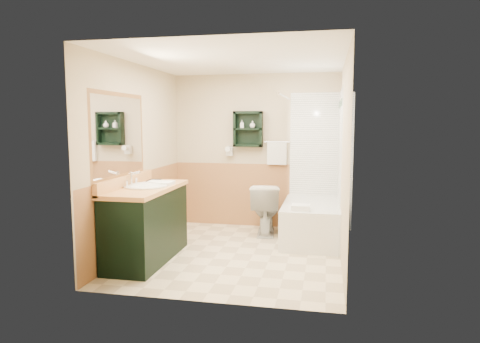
# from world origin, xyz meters

# --- Properties ---
(floor) EXTENTS (3.00, 3.00, 0.00)m
(floor) POSITION_xyz_m (0.00, 0.00, 0.00)
(floor) COLOR beige
(floor) RESTS_ON ground
(back_wall) EXTENTS (2.60, 0.04, 2.40)m
(back_wall) POSITION_xyz_m (0.00, 1.52, 1.20)
(back_wall) COLOR beige
(back_wall) RESTS_ON ground
(left_wall) EXTENTS (0.04, 3.00, 2.40)m
(left_wall) POSITION_xyz_m (-1.32, 0.00, 1.20)
(left_wall) COLOR beige
(left_wall) RESTS_ON ground
(right_wall) EXTENTS (0.04, 3.00, 2.40)m
(right_wall) POSITION_xyz_m (1.32, 0.00, 1.20)
(right_wall) COLOR beige
(right_wall) RESTS_ON ground
(ceiling) EXTENTS (2.60, 3.00, 0.04)m
(ceiling) POSITION_xyz_m (0.00, 0.00, 2.42)
(ceiling) COLOR white
(ceiling) RESTS_ON back_wall
(wainscot_left) EXTENTS (2.98, 2.98, 1.00)m
(wainscot_left) POSITION_xyz_m (-1.29, 0.00, 0.50)
(wainscot_left) COLOR #C0824E
(wainscot_left) RESTS_ON left_wall
(wainscot_back) EXTENTS (2.58, 2.58, 1.00)m
(wainscot_back) POSITION_xyz_m (0.00, 1.49, 0.50)
(wainscot_back) COLOR #C0824E
(wainscot_back) RESTS_ON back_wall
(mirror_frame) EXTENTS (1.30, 1.30, 1.00)m
(mirror_frame) POSITION_xyz_m (-1.27, -0.55, 1.50)
(mirror_frame) COLOR brown
(mirror_frame) RESTS_ON left_wall
(mirror_glass) EXTENTS (1.20, 1.20, 0.90)m
(mirror_glass) POSITION_xyz_m (-1.27, -0.55, 1.50)
(mirror_glass) COLOR white
(mirror_glass) RESTS_ON left_wall
(tile_right) EXTENTS (1.50, 1.50, 2.10)m
(tile_right) POSITION_xyz_m (1.28, 0.75, 1.05)
(tile_right) COLOR white
(tile_right) RESTS_ON right_wall
(tile_back) EXTENTS (0.95, 0.95, 2.10)m
(tile_back) POSITION_xyz_m (1.03, 1.48, 1.05)
(tile_back) COLOR white
(tile_back) RESTS_ON back_wall
(tile_accent) EXTENTS (1.50, 1.50, 0.10)m
(tile_accent) POSITION_xyz_m (1.27, 0.75, 1.90)
(tile_accent) COLOR #124023
(tile_accent) RESTS_ON right_wall
(wall_shelf) EXTENTS (0.45, 0.15, 0.55)m
(wall_shelf) POSITION_xyz_m (-0.10, 1.41, 1.55)
(wall_shelf) COLOR black
(wall_shelf) RESTS_ON back_wall
(hair_dryer) EXTENTS (0.10, 0.24, 0.18)m
(hair_dryer) POSITION_xyz_m (-0.40, 1.43, 1.20)
(hair_dryer) COLOR silver
(hair_dryer) RESTS_ON back_wall
(towel_bar) EXTENTS (0.40, 0.06, 0.40)m
(towel_bar) POSITION_xyz_m (0.35, 1.45, 1.35)
(towel_bar) COLOR white
(towel_bar) RESTS_ON back_wall
(curtain_rod) EXTENTS (0.03, 1.60, 0.03)m
(curtain_rod) POSITION_xyz_m (0.53, 0.75, 2.00)
(curtain_rod) COLOR silver
(curtain_rod) RESTS_ON back_wall
(shower_curtain) EXTENTS (1.05, 1.05, 1.70)m
(shower_curtain) POSITION_xyz_m (0.53, 0.92, 1.15)
(shower_curtain) COLOR beige
(shower_curtain) RESTS_ON curtain_rod
(vanity) EXTENTS (0.59, 1.41, 0.89)m
(vanity) POSITION_xyz_m (-0.99, -0.46, 0.45)
(vanity) COLOR black
(vanity) RESTS_ON ground
(bathtub) EXTENTS (0.80, 1.50, 0.53)m
(bathtub) POSITION_xyz_m (0.93, 0.87, 0.27)
(bathtub) COLOR silver
(bathtub) RESTS_ON ground
(toilet) EXTENTS (0.50, 0.80, 0.75)m
(toilet) POSITION_xyz_m (0.23, 1.05, 0.37)
(toilet) COLOR silver
(toilet) RESTS_ON ground
(counter_towel) EXTENTS (0.31, 0.24, 0.04)m
(counter_towel) POSITION_xyz_m (-0.89, -0.25, 0.91)
(counter_towel) COLOR white
(counter_towel) RESTS_ON vanity
(vanity_book) EXTENTS (0.16, 0.04, 0.21)m
(vanity_book) POSITION_xyz_m (-1.16, -0.01, 1.00)
(vanity_book) COLOR black
(vanity_book) RESTS_ON vanity
(tub_towel) EXTENTS (0.23, 0.20, 0.07)m
(tub_towel) POSITION_xyz_m (0.79, 0.30, 0.57)
(tub_towel) COLOR white
(tub_towel) RESTS_ON bathtub
(soap_bottle_a) EXTENTS (0.08, 0.13, 0.06)m
(soap_bottle_a) POSITION_xyz_m (-0.20, 1.40, 1.59)
(soap_bottle_a) COLOR silver
(soap_bottle_a) RESTS_ON wall_shelf
(soap_bottle_b) EXTENTS (0.10, 0.12, 0.09)m
(soap_bottle_b) POSITION_xyz_m (-0.03, 1.40, 1.61)
(soap_bottle_b) COLOR silver
(soap_bottle_b) RESTS_ON wall_shelf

